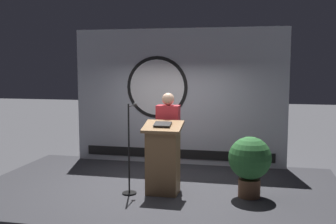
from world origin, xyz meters
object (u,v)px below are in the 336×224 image
podium (163,159)px  potted_plant (250,161)px  speaker_person (168,139)px  microphone_stand (130,162)px

podium → potted_plant: size_ratio=1.22×
speaker_person → potted_plant: bearing=-14.1°
potted_plant → microphone_stand: bearing=-173.6°
speaker_person → potted_plant: size_ratio=1.67×
speaker_person → potted_plant: 1.50m
speaker_person → microphone_stand: (-0.53, -0.58, -0.32)m
microphone_stand → potted_plant: 1.98m
podium → microphone_stand: bearing=-169.6°
podium → speaker_person: speaker_person is taller
podium → potted_plant: (1.42, 0.12, 0.00)m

